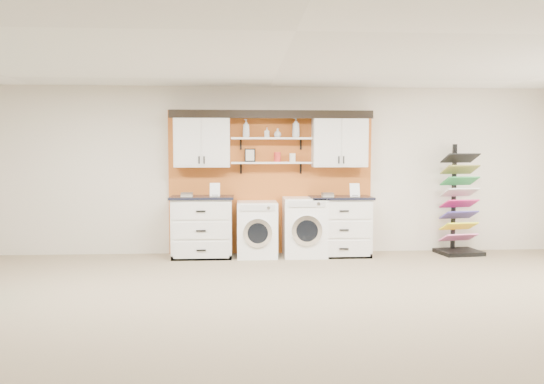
{
  "coord_description": "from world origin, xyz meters",
  "views": [
    {
      "loc": [
        -0.52,
        -4.93,
        1.67
      ],
      "look_at": [
        -0.08,
        2.3,
        1.15
      ],
      "focal_mm": 35.0,
      "sensor_mm": 36.0,
      "label": 1
    }
  ],
  "objects": [
    {
      "name": "accent_panel",
      "position": [
        0.0,
        3.96,
        1.2
      ],
      "size": [
        3.4,
        0.07,
        2.4
      ],
      "primitive_type": "cube",
      "color": "#B95A1F",
      "rests_on": "wall_back"
    },
    {
      "name": "ceiling",
      "position": [
        0.0,
        0.0,
        2.8
      ],
      "size": [
        10.0,
        10.0,
        0.0
      ],
      "primitive_type": "plane",
      "rotation": [
        3.14,
        0.0,
        0.0
      ],
      "color": "white",
      "rests_on": "wall_back"
    },
    {
      "name": "picture_frame",
      "position": [
        -0.35,
        3.85,
        1.66
      ],
      "size": [
        0.18,
        0.02,
        0.22
      ],
      "color": "black",
      "rests_on": "shelf_lower"
    },
    {
      "name": "base_cabinet_right",
      "position": [
        1.13,
        3.64,
        0.49
      ],
      "size": [
        1.0,
        0.66,
        0.98
      ],
      "color": "silver",
      "rests_on": "floor"
    },
    {
      "name": "soap_bottle_d",
      "position": [
        0.41,
        3.8,
        2.11
      ],
      "size": [
        0.17,
        0.17,
        0.33
      ],
      "primitive_type": "imported",
      "rotation": [
        0.0,
        0.0,
        -2.05
      ],
      "color": "silver",
      "rests_on": "shelf_upper"
    },
    {
      "name": "soap_bottle_c",
      "position": [
        0.1,
        3.8,
        2.02
      ],
      "size": [
        0.16,
        0.16,
        0.15
      ],
      "primitive_type": "imported",
      "rotation": [
        0.0,
        0.0,
        2.11
      ],
      "color": "silver",
      "rests_on": "shelf_upper"
    },
    {
      "name": "sample_rack",
      "position": [
        3.14,
        3.68,
        0.57
      ],
      "size": [
        0.73,
        0.64,
        1.84
      ],
      "rotation": [
        0.0,
        0.0,
        0.13
      ],
      "color": "black",
      "rests_on": "floor"
    },
    {
      "name": "wall_front",
      "position": [
        0.0,
        -4.0,
        1.4
      ],
      "size": [
        10.0,
        0.0,
        10.0
      ],
      "primitive_type": "plane",
      "rotation": [
        -1.57,
        0.0,
        0.0
      ],
      "color": "beige",
      "rests_on": "floor"
    },
    {
      "name": "shelf_lower",
      "position": [
        0.0,
        3.8,
        1.53
      ],
      "size": [
        1.32,
        0.28,
        0.03
      ],
      "primitive_type": "cube",
      "color": "silver",
      "rests_on": "wall_back"
    },
    {
      "name": "crown_molding",
      "position": [
        0.0,
        3.81,
        2.33
      ],
      "size": [
        3.3,
        0.41,
        0.13
      ],
      "color": "black",
      "rests_on": "wall_back"
    },
    {
      "name": "upper_cabinet_left",
      "position": [
        -1.13,
        3.79,
        1.88
      ],
      "size": [
        0.9,
        0.35,
        0.84
      ],
      "color": "silver",
      "rests_on": "wall_back"
    },
    {
      "name": "floor",
      "position": [
        0.0,
        0.0,
        0.0
      ],
      "size": [
        10.0,
        10.0,
        0.0
      ],
      "primitive_type": "plane",
      "color": "gray",
      "rests_on": "ground"
    },
    {
      "name": "soap_bottle_b",
      "position": [
        -0.07,
        3.8,
        2.03
      ],
      "size": [
        0.09,
        0.09,
        0.17
      ],
      "primitive_type": "imported",
      "rotation": [
        0.0,
        0.0,
        2.97
      ],
      "color": "silver",
      "rests_on": "shelf_upper"
    },
    {
      "name": "washer",
      "position": [
        -0.24,
        3.64,
        0.45
      ],
      "size": [
        0.64,
        0.71,
        0.9
      ],
      "color": "white",
      "rests_on": "floor"
    },
    {
      "name": "base_cabinet_left",
      "position": [
        -1.13,
        3.64,
        0.5
      ],
      "size": [
        1.02,
        0.66,
        1.0
      ],
      "color": "silver",
      "rests_on": "floor"
    },
    {
      "name": "canister_cream",
      "position": [
        0.35,
        3.8,
        1.61
      ],
      "size": [
        0.1,
        0.1,
        0.14
      ],
      "primitive_type": "cylinder",
      "color": "silver",
      "rests_on": "shelf_lower"
    },
    {
      "name": "upper_cabinet_right",
      "position": [
        1.13,
        3.79,
        1.88
      ],
      "size": [
        0.9,
        0.35,
        0.84
      ],
      "color": "silver",
      "rests_on": "wall_back"
    },
    {
      "name": "soap_bottle_a",
      "position": [
        -0.41,
        3.8,
        2.09
      ],
      "size": [
        0.16,
        0.16,
        0.3
      ],
      "primitive_type": "imported",
      "rotation": [
        0.0,
        0.0,
        -0.64
      ],
      "color": "silver",
      "rests_on": "shelf_upper"
    },
    {
      "name": "dryer",
      "position": [
        0.53,
        3.64,
        0.48
      ],
      "size": [
        0.69,
        0.71,
        0.96
      ],
      "color": "white",
      "rests_on": "floor"
    },
    {
      "name": "shelf_upper",
      "position": [
        0.0,
        3.8,
        1.93
      ],
      "size": [
        1.32,
        0.28,
        0.03
      ],
      "primitive_type": "cube",
      "color": "silver",
      "rests_on": "wall_back"
    },
    {
      "name": "wall_back",
      "position": [
        0.0,
        4.0,
        1.4
      ],
      "size": [
        10.0,
        0.0,
        10.0
      ],
      "primitive_type": "plane",
      "rotation": [
        1.57,
        0.0,
        0.0
      ],
      "color": "beige",
      "rests_on": "floor"
    },
    {
      "name": "canister_red",
      "position": [
        0.1,
        3.8,
        1.62
      ],
      "size": [
        0.11,
        0.11,
        0.16
      ],
      "primitive_type": "cylinder",
      "color": "red",
      "rests_on": "shelf_lower"
    }
  ]
}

